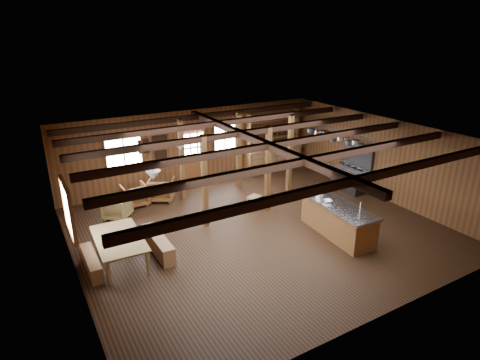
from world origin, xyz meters
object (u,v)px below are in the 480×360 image
(dining_table, at_px, (122,250))
(armchair_b, at_px, (162,189))
(commercial_range, at_px, (351,174))
(armchair_a, at_px, (134,195))
(armchair_c, at_px, (117,208))
(kitchen_island, at_px, (338,219))

(dining_table, distance_m, armchair_b, 3.94)
(commercial_range, distance_m, armchair_a, 7.70)
(commercial_range, relative_size, armchair_c, 2.42)
(dining_table, height_order, armchair_c, dining_table)
(commercial_range, xyz_separation_m, armchair_c, (-8.00, 1.85, -0.26))
(armchair_a, distance_m, armchair_c, 0.99)
(armchair_a, xyz_separation_m, armchair_b, (0.94, -0.02, 0.03))
(armchair_a, height_order, armchair_b, armchair_b)
(kitchen_island, xyz_separation_m, commercial_range, (2.85, 2.38, 0.12))
(armchair_c, bearing_deg, dining_table, 117.28)
(armchair_a, relative_size, armchair_c, 1.07)
(dining_table, bearing_deg, armchair_a, -19.27)
(kitchen_island, height_order, armchair_a, kitchen_island)
(commercial_range, bearing_deg, armchair_b, 158.43)
(dining_table, xyz_separation_m, armchair_b, (2.22, 3.26, 0.04))
(kitchen_island, relative_size, commercial_range, 1.41)
(armchair_a, bearing_deg, armchair_b, 176.66)
(armchair_b, bearing_deg, armchair_c, 52.31)
(dining_table, bearing_deg, armchair_b, -32.21)
(armchair_a, relative_size, armchair_b, 0.93)
(kitchen_island, relative_size, armchair_b, 2.99)
(armchair_c, bearing_deg, commercial_range, -153.89)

